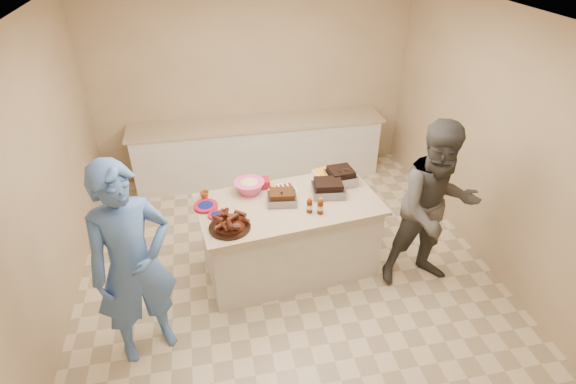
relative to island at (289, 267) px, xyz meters
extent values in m
cube|color=#47230F|center=(-0.07, 0.01, 0.88)|extent=(0.32, 0.26, 0.09)
cube|color=black|center=(0.44, 0.08, 0.88)|extent=(0.36, 0.32, 0.10)
cube|color=gray|center=(0.64, 0.28, 0.88)|extent=(0.32, 0.32, 0.12)
cylinder|color=silver|center=(-0.03, 0.21, 0.88)|extent=(0.36, 0.36, 0.05)
cube|color=#FFAC28|center=(0.54, 0.46, 0.88)|extent=(0.34, 0.29, 0.08)
cylinder|color=#441B07|center=(0.17, -0.21, 0.88)|extent=(0.06, 0.06, 0.17)
cylinder|color=#441B07|center=(0.26, -0.25, 0.88)|extent=(0.07, 0.07, 0.18)
cylinder|color=yellow|center=(-0.12, 0.21, 0.88)|extent=(0.05, 0.05, 0.12)
imported|color=silver|center=(-0.07, 0.17, 0.88)|extent=(0.15, 0.06, 0.14)
cylinder|color=maroon|center=(-0.84, 0.09, 0.88)|extent=(0.27, 0.27, 0.03)
cylinder|color=maroon|center=(-0.75, -0.09, 0.88)|extent=(0.18, 0.18, 0.02)
imported|color=brown|center=(-0.85, 0.24, 0.88)|extent=(0.11, 0.10, 0.10)
cube|color=maroon|center=(-0.24, 0.37, 0.88)|extent=(0.20, 0.16, 0.10)
imported|color=#4D79C6|center=(-1.47, -0.78, 0.00)|extent=(1.39, 2.05, 0.46)
imported|color=#504E48|center=(1.40, -0.45, 0.00)|extent=(0.96, 1.87, 0.70)
camera|label=1|loc=(-0.78, -3.77, 3.45)|focal=28.00mm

